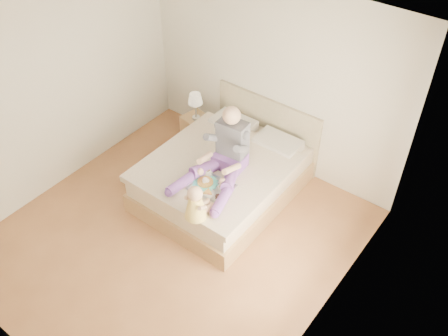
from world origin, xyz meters
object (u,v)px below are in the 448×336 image
Objects in this scene: bed at (226,174)px; tray at (212,186)px; baby at (196,204)px; adult at (224,156)px; nightstand at (197,131)px.

bed is 4.09× the size of tray.
tray is 1.20× the size of baby.
tray is (0.06, -0.32, -0.24)m from adult.
adult is at bearing -24.97° from nightstand.
bed is 4.49× the size of nightstand.
tray is at bearing 116.17° from baby.
bed is at bearing -19.62° from nightstand.
bed is at bearing 117.64° from adult.
nightstand is 0.43× the size of adult.
adult is 2.13× the size of tray.
bed is at bearing 118.31° from baby.
tray is (0.22, -0.57, 0.33)m from bed.
nightstand is 2.20m from baby.
bed is 1.21m from baby.
adult is (1.16, -0.83, 0.64)m from nightstand.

